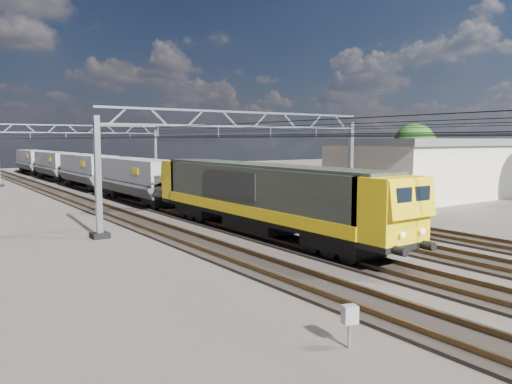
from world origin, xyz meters
TOP-DOWN VIEW (x-y plane):
  - ground at (0.00, 0.00)m, footprint 160.00×160.00m
  - track_outer_west at (-6.00, 0.00)m, footprint 2.60×140.00m
  - track_loco at (-2.00, 0.00)m, footprint 2.60×140.00m
  - track_inner_east at (2.00, 0.00)m, footprint 2.60×140.00m
  - track_outer_east at (6.00, 0.00)m, footprint 2.60×140.00m
  - catenary_gantry_mid at (0.00, 4.00)m, footprint 19.90×0.90m
  - catenary_gantry_far at (0.00, 40.00)m, footprint 19.90×0.90m
  - overhead_wires at (0.00, 8.00)m, footprint 12.03×140.00m
  - locomotive at (-2.00, -0.42)m, footprint 2.76×21.10m
  - hopper_wagon_lead at (-2.00, 17.27)m, footprint 3.38×13.00m
  - hopper_wagon_mid at (-2.00, 31.47)m, footprint 3.38×13.00m
  - hopper_wagon_third at (-2.00, 45.67)m, footprint 3.38×13.00m
  - hopper_wagon_fourth at (-2.00, 59.87)m, footprint 3.38×13.00m
  - trackside_cabinet at (-8.80, -13.97)m, footprint 0.44×0.38m
  - industrial_shed at (22.00, 6.00)m, footprint 18.60×10.60m
  - tree_far at (30.32, 13.79)m, footprint 5.29×4.89m

SIDE VIEW (x-z plane):
  - ground at x=0.00m, z-range 0.00..0.00m
  - track_outer_west at x=-6.00m, z-range -0.08..0.22m
  - track_loco at x=-2.00m, z-range -0.08..0.22m
  - track_inner_east at x=2.00m, z-range -0.08..0.22m
  - track_outer_east at x=6.00m, z-range -0.08..0.22m
  - trackside_cabinet at x=-8.80m, z-range 0.28..1.41m
  - hopper_wagon_lead at x=-2.00m, z-range 0.60..3.86m
  - hopper_wagon_mid at x=-2.00m, z-range 0.60..3.86m
  - hopper_wagon_third at x=-2.00m, z-range 0.60..3.86m
  - hopper_wagon_fourth at x=-2.00m, z-range 0.60..3.86m
  - locomotive at x=-2.00m, z-range 0.52..4.14m
  - industrial_shed at x=22.00m, z-range 0.03..5.43m
  - catenary_gantry_mid at x=0.00m, z-range 0.35..7.46m
  - catenary_gantry_far at x=0.00m, z-range 0.35..7.46m
  - tree_far at x=30.32m, z-range 0.98..8.14m
  - overhead_wires at x=0.00m, z-range 5.48..6.02m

